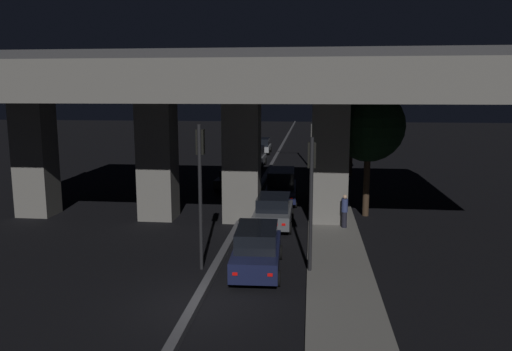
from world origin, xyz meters
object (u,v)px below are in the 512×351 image
object	(u,v)px
car_dark_blue_third	(281,185)
motorcycle_blue_filtering_near	(241,237)
traffic_light_left_of_median	(200,172)
street_lamp	(309,115)
traffic_light_right_of_median	(311,182)
car_dark_blue_lead	(257,249)
pedestrian_on_sidewalk	(345,211)
car_silver_third_oncoming	(262,145)
car_black_lead_oncoming	(232,178)
car_grey_second	(274,211)
car_silver_second_oncoming	(254,156)

from	to	relation	value
car_dark_blue_third	motorcycle_blue_filtering_near	distance (m)	9.99
traffic_light_left_of_median	street_lamp	size ratio (longest dim) A/B	0.69
traffic_light_right_of_median	car_dark_blue_lead	distance (m)	3.34
traffic_light_right_of_median	pedestrian_on_sidewalk	world-z (taller)	traffic_light_right_of_median
pedestrian_on_sidewalk	traffic_light_right_of_median	bearing A→B (deg)	-105.25
car_dark_blue_lead	car_silver_third_oncoming	xyz separation A→B (m)	(-3.41, 36.80, 0.01)
traffic_light_left_of_median	car_dark_blue_lead	world-z (taller)	traffic_light_left_of_median
street_lamp	car_black_lead_oncoming	size ratio (longest dim) A/B	1.77
car_grey_second	traffic_light_right_of_median	bearing A→B (deg)	-163.54
traffic_light_left_of_median	car_black_lead_oncoming	xyz separation A→B (m)	(-1.39, 16.42, -3.09)
traffic_light_right_of_median	car_silver_second_oncoming	xyz separation A→B (m)	(-5.20, 26.46, -2.55)
car_grey_second	pedestrian_on_sidewalk	size ratio (longest dim) A/B	2.43
car_silver_second_oncoming	motorcycle_blue_filtering_near	size ratio (longest dim) A/B	2.63
motorcycle_blue_filtering_near	traffic_light_right_of_median	bearing A→B (deg)	-123.43
car_dark_blue_lead	pedestrian_on_sidewalk	world-z (taller)	pedestrian_on_sidewalk
traffic_light_right_of_median	pedestrian_on_sidewalk	bearing A→B (deg)	74.75
street_lamp	car_dark_blue_third	bearing A→B (deg)	-97.13
car_grey_second	car_black_lead_oncoming	bearing A→B (deg)	20.59
car_grey_second	traffic_light_left_of_median	bearing A→B (deg)	160.36
car_silver_second_oncoming	motorcycle_blue_filtering_near	xyz separation A→B (m)	(2.23, -24.18, -0.37)
traffic_light_left_of_median	car_dark_blue_third	world-z (taller)	traffic_light_left_of_median
car_grey_second	motorcycle_blue_filtering_near	world-z (taller)	car_grey_second
car_silver_second_oncoming	pedestrian_on_sidewalk	xyz separation A→B (m)	(6.89, -20.25, -0.03)
traffic_light_right_of_median	traffic_light_left_of_median	bearing A→B (deg)	-179.94
car_black_lead_oncoming	motorcycle_blue_filtering_near	bearing A→B (deg)	13.05
traffic_light_right_of_median	car_dark_blue_lead	xyz separation A→B (m)	(-2.03, -0.09, -2.65)
traffic_light_right_of_median	car_silver_third_oncoming	xyz separation A→B (m)	(-5.43, 36.71, -2.64)
traffic_light_left_of_median	car_grey_second	bearing A→B (deg)	70.18
street_lamp	car_grey_second	world-z (taller)	street_lamp
car_grey_second	motorcycle_blue_filtering_near	bearing A→B (deg)	165.46
car_silver_third_oncoming	motorcycle_blue_filtering_near	xyz separation A→B (m)	(2.46, -34.44, -0.28)
motorcycle_blue_filtering_near	car_dark_blue_third	bearing A→B (deg)	-2.60
car_black_lead_oncoming	car_grey_second	bearing A→B (deg)	22.98
traffic_light_right_of_median	car_silver_third_oncoming	distance (m)	37.21
car_silver_third_oncoming	car_black_lead_oncoming	bearing A→B (deg)	-0.83
car_silver_third_oncoming	pedestrian_on_sidewalk	xyz separation A→B (m)	(7.13, -30.51, 0.06)
car_dark_blue_third	car_silver_third_oncoming	bearing A→B (deg)	6.41
car_silver_third_oncoming	street_lamp	bearing A→B (deg)	23.30
car_dark_blue_lead	car_dark_blue_third	size ratio (longest dim) A/B	1.02
car_grey_second	street_lamp	bearing A→B (deg)	-4.87
traffic_light_left_of_median	car_black_lead_oncoming	bearing A→B (deg)	94.82
traffic_light_right_of_median	car_silver_second_oncoming	size ratio (longest dim) A/B	1.10
car_silver_third_oncoming	pedestrian_on_sidewalk	bearing A→B (deg)	12.76
street_lamp	car_dark_blue_third	xyz separation A→B (m)	(-1.59, -12.71, -3.77)
motorcycle_blue_filtering_near	pedestrian_on_sidewalk	size ratio (longest dim) A/B	1.07
traffic_light_left_of_median	car_silver_third_oncoming	xyz separation A→B (m)	(-1.23, 36.72, -2.92)
car_black_lead_oncoming	motorcycle_blue_filtering_near	world-z (taller)	motorcycle_blue_filtering_near
traffic_light_right_of_median	motorcycle_blue_filtering_near	bearing A→B (deg)	142.61
car_silver_third_oncoming	car_dark_blue_third	bearing A→B (deg)	7.95
traffic_light_left_of_median	car_grey_second	world-z (taller)	traffic_light_left_of_median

